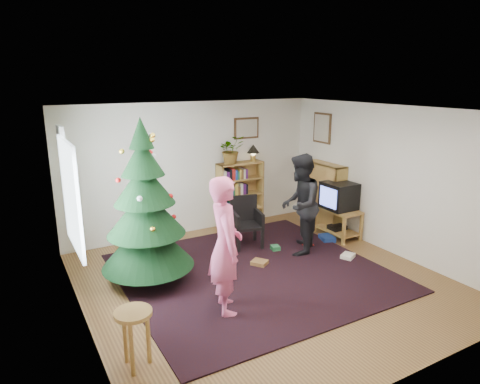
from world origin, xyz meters
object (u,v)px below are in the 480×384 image
christmas_tree (146,217)px  tv_stand (338,220)px  table_lamp (253,150)px  picture_right (322,128)px  crt_tv (339,196)px  picture_back (246,128)px  bookshelf_back (240,194)px  bookshelf_right (324,195)px  person_by_chair (300,205)px  stool (134,324)px  armchair (244,220)px  potted_plant (231,150)px  person_standing (225,246)px

christmas_tree → tv_stand: 3.76m
christmas_tree → table_lamp: 3.15m
picture_right → crt_tv: 1.47m
picture_back → tv_stand: picture_back is taller
bookshelf_back → tv_stand: size_ratio=1.50×
christmas_tree → bookshelf_back: size_ratio=1.86×
picture_back → table_lamp: (0.08, -0.14, -0.42)m
christmas_tree → bookshelf_right: size_ratio=1.86×
picture_right → table_lamp: (-1.25, 0.59, -0.42)m
christmas_tree → table_lamp: size_ratio=7.17×
tv_stand → person_by_chair: bearing=-166.3°
tv_stand → crt_tv: crt_tv is taller
bookshelf_back → tv_stand: bearing=-48.6°
bookshelf_right → stool: size_ratio=2.01×
armchair → potted_plant: (0.27, 0.99, 1.09)m
potted_plant → bookshelf_back: bearing=0.0°
crt_tv → armchair: size_ratio=0.64×
christmas_tree → tv_stand: christmas_tree is taller
bookshelf_right → table_lamp: table_lamp is taller
bookshelf_right → person_standing: 3.73m
bookshelf_right → armchair: bearing=92.6°
bookshelf_back → tv_stand: 1.98m
tv_stand → person_standing: person_standing is taller
christmas_tree → potted_plant: 2.74m
tv_stand → person_standing: 3.41m
christmas_tree → bookshelf_back: 2.87m
stool → potted_plant: potted_plant is taller
crt_tv → stool: crt_tv is taller
bookshelf_back → potted_plant: 0.93m
bookshelf_back → table_lamp: table_lamp is taller
picture_right → potted_plant: bearing=161.3°
christmas_tree → person_standing: christmas_tree is taller
crt_tv → potted_plant: (-1.49, 1.46, 0.77)m
person_by_chair → table_lamp: 1.86m
person_by_chair → bookshelf_back: bearing=-128.7°
picture_back → bookshelf_right: 2.04m
table_lamp → bookshelf_back: bearing=180.0°
bookshelf_right → stool: (-4.54, -2.44, -0.17)m
picture_back → bookshelf_back: size_ratio=0.42×
person_standing → christmas_tree: bearing=41.0°
picture_right → person_by_chair: size_ratio=0.35×
tv_stand → person_by_chair: 1.27m
christmas_tree → person_standing: (0.62, -1.27, -0.12)m
picture_back → potted_plant: 0.58m
picture_right → crt_tv: (-0.26, -0.87, -1.15)m
tv_stand → person_standing: size_ratio=0.49×
bookshelf_back → crt_tv: 1.95m
person_standing → potted_plant: size_ratio=3.26×
tv_stand → table_lamp: table_lamp is taller
picture_right → stool: bearing=-149.5°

